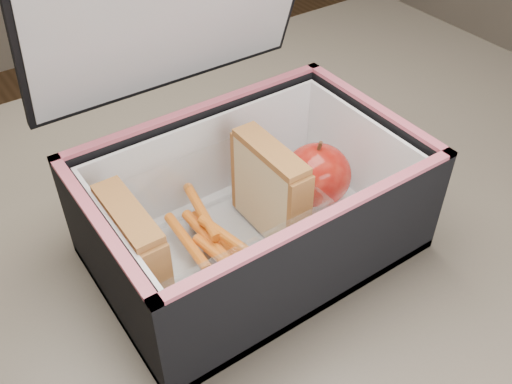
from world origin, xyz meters
The scene contains 8 objects.
kitchen_table centered at (0.00, 0.00, 0.66)m, with size 1.20×0.80×0.75m.
lunch_bag centered at (0.01, -0.03, 0.82)m, with size 0.31×0.27×0.30m.
plastic_tub centered at (-0.04, -0.03, 0.80)m, with size 0.19×0.13×0.08m, color white, non-canonical shape.
sandwich_left centered at (-0.11, -0.03, 0.82)m, with size 0.03×0.09×0.10m.
sandwich_right centered at (0.03, -0.03, 0.82)m, with size 0.03×0.09×0.10m.
carrot_sticks centered at (-0.03, -0.02, 0.78)m, with size 0.05×0.14×0.03m.
paper_napkin centered at (0.10, -0.02, 0.77)m, with size 0.08×0.08×0.01m, color white.
red_apple centered at (0.10, -0.02, 0.81)m, with size 0.08×0.08×0.08m.
Camera 1 is at (-0.22, -0.37, 1.18)m, focal length 40.00 mm.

